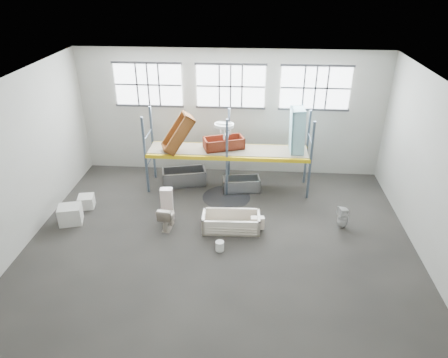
# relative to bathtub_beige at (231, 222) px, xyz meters

# --- Properties ---
(floor) EXTENTS (12.00, 10.00, 0.10)m
(floor) POSITION_rel_bathtub_beige_xyz_m (-0.30, -0.65, -0.33)
(floor) COLOR #423E39
(floor) RESTS_ON ground
(ceiling) EXTENTS (12.00, 10.00, 0.10)m
(ceiling) POSITION_rel_bathtub_beige_xyz_m (-0.30, -0.65, 4.77)
(ceiling) COLOR silver
(ceiling) RESTS_ON ground
(wall_back) EXTENTS (12.00, 0.10, 5.00)m
(wall_back) POSITION_rel_bathtub_beige_xyz_m (-0.30, 4.40, 2.22)
(wall_back) COLOR #B0AFA2
(wall_back) RESTS_ON ground
(wall_front) EXTENTS (12.00, 0.10, 5.00)m
(wall_front) POSITION_rel_bathtub_beige_xyz_m (-0.30, -5.70, 2.22)
(wall_front) COLOR #B6B5A9
(wall_front) RESTS_ON ground
(wall_left) EXTENTS (0.10, 10.00, 5.00)m
(wall_left) POSITION_rel_bathtub_beige_xyz_m (-6.35, -0.65, 2.22)
(wall_left) COLOR #A8A79D
(wall_left) RESTS_ON ground
(wall_right) EXTENTS (0.10, 10.00, 5.00)m
(wall_right) POSITION_rel_bathtub_beige_xyz_m (5.75, -0.65, 2.22)
(wall_right) COLOR #B0AEA2
(wall_right) RESTS_ON ground
(window_left) EXTENTS (2.60, 0.04, 1.60)m
(window_left) POSITION_rel_bathtub_beige_xyz_m (-3.50, 4.29, 3.32)
(window_left) COLOR white
(window_left) RESTS_ON wall_back
(window_mid) EXTENTS (2.60, 0.04, 1.60)m
(window_mid) POSITION_rel_bathtub_beige_xyz_m (-0.30, 4.29, 3.32)
(window_mid) COLOR white
(window_mid) RESTS_ON wall_back
(window_right) EXTENTS (2.60, 0.04, 1.60)m
(window_right) POSITION_rel_bathtub_beige_xyz_m (2.90, 4.29, 3.32)
(window_right) COLOR white
(window_right) RESTS_ON wall_back
(rack_upright_la) EXTENTS (0.08, 0.08, 3.00)m
(rack_upright_la) POSITION_rel_bathtub_beige_xyz_m (-3.30, 2.25, 1.22)
(rack_upright_la) COLOR slate
(rack_upright_la) RESTS_ON floor
(rack_upright_lb) EXTENTS (0.08, 0.08, 3.00)m
(rack_upright_lb) POSITION_rel_bathtub_beige_xyz_m (-3.30, 3.45, 1.22)
(rack_upright_lb) COLOR slate
(rack_upright_lb) RESTS_ON floor
(rack_upright_ma) EXTENTS (0.08, 0.08, 3.00)m
(rack_upright_ma) POSITION_rel_bathtub_beige_xyz_m (-0.30, 2.25, 1.22)
(rack_upright_ma) COLOR slate
(rack_upright_ma) RESTS_ON floor
(rack_upright_mb) EXTENTS (0.08, 0.08, 3.00)m
(rack_upright_mb) POSITION_rel_bathtub_beige_xyz_m (-0.30, 3.45, 1.22)
(rack_upright_mb) COLOR slate
(rack_upright_mb) RESTS_ON floor
(rack_upright_ra) EXTENTS (0.08, 0.08, 3.00)m
(rack_upright_ra) POSITION_rel_bathtub_beige_xyz_m (2.70, 2.25, 1.22)
(rack_upright_ra) COLOR slate
(rack_upright_ra) RESTS_ON floor
(rack_upright_rb) EXTENTS (0.08, 0.08, 3.00)m
(rack_upright_rb) POSITION_rel_bathtub_beige_xyz_m (2.70, 3.45, 1.22)
(rack_upright_rb) COLOR slate
(rack_upright_rb) RESTS_ON floor
(rack_beam_front) EXTENTS (6.00, 0.10, 0.14)m
(rack_beam_front) POSITION_rel_bathtub_beige_xyz_m (-0.30, 2.25, 1.22)
(rack_beam_front) COLOR yellow
(rack_beam_front) RESTS_ON floor
(rack_beam_back) EXTENTS (6.00, 0.10, 0.14)m
(rack_beam_back) POSITION_rel_bathtub_beige_xyz_m (-0.30, 3.45, 1.22)
(rack_beam_back) COLOR yellow
(rack_beam_back) RESTS_ON floor
(shelf_deck) EXTENTS (5.90, 1.10, 0.03)m
(shelf_deck) POSITION_rel_bathtub_beige_xyz_m (-0.30, 2.85, 1.30)
(shelf_deck) COLOR gray
(shelf_deck) RESTS_ON floor
(wet_patch) EXTENTS (1.80, 1.80, 0.00)m
(wet_patch) POSITION_rel_bathtub_beige_xyz_m (-0.30, 2.05, -0.27)
(wet_patch) COLOR black
(wet_patch) RESTS_ON floor
(bathtub_beige) EXTENTS (1.90, 0.95, 0.55)m
(bathtub_beige) POSITION_rel_bathtub_beige_xyz_m (0.00, 0.00, 0.00)
(bathtub_beige) COLOR beige
(bathtub_beige) RESTS_ON floor
(cistern_spare) EXTENTS (0.45, 0.25, 0.42)m
(cistern_spare) POSITION_rel_bathtub_beige_xyz_m (0.86, 0.00, 0.00)
(cistern_spare) COLOR beige
(cistern_spare) RESTS_ON bathtub_beige
(sink_in_tub) EXTENTS (0.55, 0.55, 0.16)m
(sink_in_tub) POSITION_rel_bathtub_beige_xyz_m (0.33, -0.15, -0.12)
(sink_in_tub) COLOR beige
(sink_in_tub) RESTS_ON bathtub_beige
(toilet_beige) EXTENTS (0.54, 0.86, 0.84)m
(toilet_beige) POSITION_rel_bathtub_beige_xyz_m (-2.10, -0.06, 0.14)
(toilet_beige) COLOR beige
(toilet_beige) RESTS_ON floor
(cistern_tall) EXTENTS (0.42, 0.29, 1.24)m
(cistern_tall) POSITION_rel_bathtub_beige_xyz_m (-2.16, 0.33, 0.34)
(cistern_tall) COLOR silver
(cistern_tall) RESTS_ON floor
(toilet_white) EXTENTS (0.43, 0.42, 0.76)m
(toilet_white) POSITION_rel_bathtub_beige_xyz_m (3.66, 0.38, 0.10)
(toilet_white) COLOR silver
(toilet_white) RESTS_ON floor
(steel_tub_left) EXTENTS (1.81, 1.15, 0.61)m
(steel_tub_left) POSITION_rel_bathtub_beige_xyz_m (-2.03, 2.98, 0.03)
(steel_tub_left) COLOR #A5A7AD
(steel_tub_left) RESTS_ON floor
(steel_tub_right) EXTENTS (1.48, 0.85, 0.51)m
(steel_tub_right) POSITION_rel_bathtub_beige_xyz_m (0.24, 2.63, -0.02)
(steel_tub_right) COLOR #B0B3B8
(steel_tub_right) RESTS_ON floor
(rust_tub_flat) EXTENTS (1.62, 1.14, 0.41)m
(rust_tub_flat) POSITION_rel_bathtub_beige_xyz_m (-0.46, 2.94, 1.54)
(rust_tub_flat) COLOR maroon
(rust_tub_flat) RESTS_ON shelf_deck
(rust_tub_tilted) EXTENTS (1.41, 1.10, 1.50)m
(rust_tub_tilted) POSITION_rel_bathtub_beige_xyz_m (-2.10, 2.61, 2.02)
(rust_tub_tilted) COLOR #9A5119
(rust_tub_tilted) RESTS_ON shelf_deck
(sink_on_shelf) EXTENTS (0.78, 0.64, 0.63)m
(sink_on_shelf) POSITION_rel_bathtub_beige_xyz_m (-0.43, 2.66, 1.82)
(sink_on_shelf) COLOR white
(sink_on_shelf) RESTS_ON rust_tub_flat
(blue_tub_upright) EXTENTS (0.56, 0.81, 1.69)m
(blue_tub_upright) POSITION_rel_bathtub_beige_xyz_m (2.20, 2.88, 2.12)
(blue_tub_upright) COLOR #9CDCE9
(blue_tub_upright) RESTS_ON shelf_deck
(bucket) EXTENTS (0.28, 0.28, 0.31)m
(bucket) POSITION_rel_bathtub_beige_xyz_m (-0.28, -1.16, -0.12)
(bucket) COLOR silver
(bucket) RESTS_ON floor
(carton_near) EXTENTS (0.86, 0.79, 0.62)m
(carton_near) POSITION_rel_bathtub_beige_xyz_m (-5.40, -0.01, 0.04)
(carton_near) COLOR silver
(carton_near) RESTS_ON floor
(carton_far) EXTENTS (0.63, 0.63, 0.44)m
(carton_far) POSITION_rel_bathtub_beige_xyz_m (-5.24, 0.99, -0.05)
(carton_far) COLOR silver
(carton_far) RESTS_ON floor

